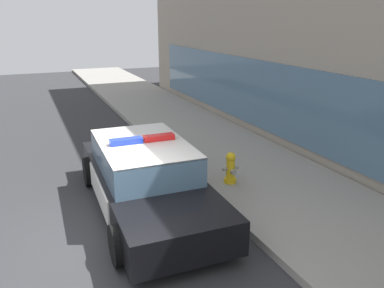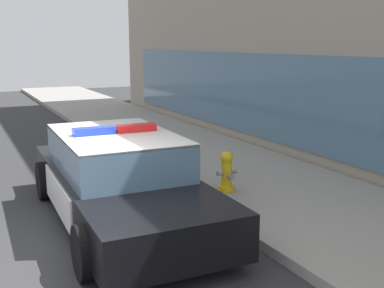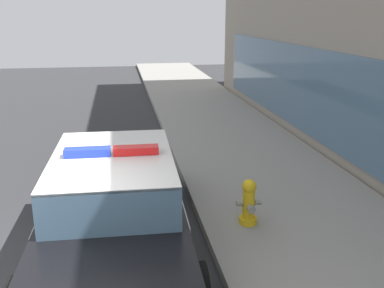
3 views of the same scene
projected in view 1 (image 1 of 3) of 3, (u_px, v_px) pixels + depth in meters
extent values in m
plane|color=#303033|center=(113.00, 255.00, 6.44)|extent=(48.00, 48.00, 0.00)
cube|color=gray|center=(309.00, 206.00, 7.95)|extent=(48.00, 3.39, 0.15)
cube|color=slate|center=(242.00, 89.00, 13.15)|extent=(13.82, 0.08, 2.10)
cube|color=black|center=(147.00, 186.00, 7.86)|extent=(5.05, 2.01, 0.60)
cube|color=silver|center=(173.00, 214.00, 6.39)|extent=(1.75, 1.88, 0.05)
cube|color=silver|center=(127.00, 152.00, 9.35)|extent=(1.45, 1.87, 0.05)
cube|color=silver|center=(189.00, 178.00, 8.28)|extent=(2.10, 0.09, 0.51)
cube|color=silver|center=(99.00, 192.00, 7.61)|extent=(2.10, 0.09, 0.51)
cube|color=yellow|center=(189.00, 177.00, 8.29)|extent=(0.22, 0.02, 0.26)
cube|color=slate|center=(143.00, 157.00, 7.86)|extent=(2.65, 1.75, 0.60)
cube|color=silver|center=(143.00, 143.00, 7.76)|extent=(2.65, 1.75, 0.04)
cube|color=red|center=(159.00, 137.00, 7.86)|extent=(0.22, 0.64, 0.11)
cube|color=blue|center=(126.00, 141.00, 7.62)|extent=(0.22, 0.64, 0.11)
cylinder|color=black|center=(225.00, 223.00, 6.78)|extent=(0.69, 0.24, 0.68)
cylinder|color=black|center=(118.00, 245.00, 6.12)|extent=(0.69, 0.24, 0.68)
cylinder|color=black|center=(165.00, 161.00, 9.69)|extent=(0.69, 0.24, 0.68)
cylinder|color=black|center=(89.00, 171.00, 9.03)|extent=(0.69, 0.24, 0.68)
cylinder|color=gold|center=(230.00, 180.00, 8.89)|extent=(0.28, 0.28, 0.10)
cylinder|color=gold|center=(230.00, 169.00, 8.81)|extent=(0.19, 0.19, 0.45)
sphere|color=gold|center=(231.00, 157.00, 8.72)|extent=(0.22, 0.22, 0.22)
cylinder|color=gray|center=(231.00, 154.00, 8.69)|extent=(0.06, 0.06, 0.05)
cylinder|color=gray|center=(225.00, 169.00, 8.74)|extent=(0.09, 0.10, 0.09)
cylinder|color=gray|center=(236.00, 167.00, 8.85)|extent=(0.09, 0.10, 0.09)
cylinder|color=gray|center=(234.00, 172.00, 8.68)|extent=(0.10, 0.12, 0.12)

